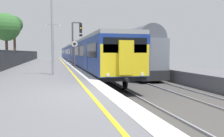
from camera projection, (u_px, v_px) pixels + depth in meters
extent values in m
cube|color=slate|center=(25.00, 112.00, 7.70)|extent=(6.40, 110.00, 1.00)
cube|color=silver|center=(111.00, 93.00, 8.36)|extent=(0.60, 110.00, 0.01)
cube|color=yellow|center=(90.00, 94.00, 8.18)|extent=(0.12, 110.00, 0.01)
cube|color=gray|center=(137.00, 118.00, 8.66)|extent=(0.07, 110.00, 0.08)
cube|color=gray|center=(172.00, 115.00, 9.00)|extent=(0.07, 110.00, 0.08)
cube|color=navy|center=(94.00, 54.00, 22.31)|extent=(2.80, 20.52, 2.30)
cube|color=black|center=(94.00, 68.00, 22.40)|extent=(2.64, 19.92, 0.25)
cube|color=#93999E|center=(94.00, 41.00, 22.22)|extent=(2.68, 20.52, 0.24)
cube|color=black|center=(79.00, 51.00, 21.95)|extent=(0.02, 18.92, 0.84)
cube|color=#1D3A98|center=(86.00, 56.00, 17.01)|extent=(0.03, 1.10, 1.90)
cube|color=#1D3A98|center=(74.00, 55.00, 26.95)|extent=(0.03, 1.10, 1.90)
cylinder|color=black|center=(101.00, 83.00, 14.82)|extent=(0.12, 0.84, 0.84)
cylinder|color=black|center=(125.00, 82.00, 15.19)|extent=(0.12, 0.84, 0.84)
cylinder|color=black|center=(78.00, 68.00, 29.67)|extent=(0.12, 0.84, 0.84)
cylinder|color=black|center=(90.00, 68.00, 30.04)|extent=(0.12, 0.84, 0.84)
cube|color=navy|center=(75.00, 53.00, 42.77)|extent=(2.80, 20.52, 2.30)
cube|color=black|center=(75.00, 60.00, 42.86)|extent=(2.64, 19.92, 0.25)
cube|color=#93999E|center=(75.00, 46.00, 42.69)|extent=(2.68, 20.52, 0.24)
cube|color=black|center=(67.00, 52.00, 42.42)|extent=(0.02, 18.92, 0.84)
cube|color=#1D3A98|center=(69.00, 54.00, 37.47)|extent=(0.03, 1.10, 1.90)
cube|color=#1D3A98|center=(66.00, 54.00, 47.42)|extent=(0.03, 1.10, 1.90)
cylinder|color=black|center=(74.00, 65.00, 35.29)|extent=(0.12, 0.84, 0.84)
cylinder|color=black|center=(84.00, 65.00, 35.66)|extent=(0.12, 0.84, 0.84)
cylinder|color=black|center=(68.00, 61.00, 50.14)|extent=(0.12, 0.84, 0.84)
cylinder|color=black|center=(76.00, 61.00, 50.51)|extent=(0.12, 0.84, 0.84)
cube|color=navy|center=(68.00, 53.00, 63.24)|extent=(2.80, 20.52, 2.30)
cube|color=black|center=(68.00, 58.00, 63.33)|extent=(2.64, 19.92, 0.25)
cube|color=#93999E|center=(68.00, 48.00, 63.15)|extent=(2.68, 20.52, 0.24)
cube|color=black|center=(63.00, 52.00, 62.89)|extent=(0.02, 18.92, 0.84)
cube|color=#1D3A98|center=(64.00, 53.00, 57.94)|extent=(0.03, 1.10, 1.90)
cube|color=#1D3A98|center=(62.00, 53.00, 67.88)|extent=(0.03, 1.10, 1.90)
cylinder|color=black|center=(67.00, 60.00, 55.76)|extent=(0.12, 0.84, 0.84)
cylinder|color=black|center=(73.00, 60.00, 56.13)|extent=(0.12, 0.84, 0.84)
cylinder|color=black|center=(64.00, 59.00, 70.60)|extent=(0.12, 0.84, 0.84)
cylinder|color=black|center=(69.00, 59.00, 70.97)|extent=(0.12, 0.84, 0.84)
cube|color=yellow|center=(125.00, 60.00, 12.42)|extent=(2.70, 0.10, 1.70)
cube|color=black|center=(125.00, 45.00, 12.36)|extent=(2.40, 0.08, 0.80)
cube|color=yellow|center=(126.00, 58.00, 12.27)|extent=(0.80, 0.24, 1.80)
cylinder|color=white|center=(108.00, 75.00, 12.19)|extent=(0.18, 0.06, 0.18)
cylinder|color=white|center=(142.00, 74.00, 12.64)|extent=(0.18, 0.06, 0.18)
cylinder|color=black|center=(127.00, 80.00, 12.21)|extent=(0.20, 0.35, 0.20)
cube|color=black|center=(75.00, 45.00, 42.67)|extent=(0.60, 0.90, 0.20)
cube|color=#232326|center=(128.00, 69.00, 25.21)|extent=(2.30, 14.55, 0.79)
cube|color=slate|center=(128.00, 54.00, 25.10)|extent=(2.60, 13.75, 2.55)
cylinder|color=#515660|center=(128.00, 42.00, 25.01)|extent=(2.39, 13.35, 2.39)
cylinder|color=black|center=(138.00, 75.00, 19.92)|extent=(0.12, 0.84, 0.84)
cylinder|color=black|center=(155.00, 75.00, 20.29)|extent=(0.12, 0.84, 0.84)
cylinder|color=black|center=(110.00, 67.00, 30.15)|extent=(0.12, 0.84, 0.84)
cylinder|color=black|center=(121.00, 67.00, 30.52)|extent=(0.12, 0.84, 0.84)
cube|color=#232326|center=(101.00, 63.00, 40.09)|extent=(2.30, 14.55, 0.79)
cube|color=slate|center=(101.00, 53.00, 39.97)|extent=(2.60, 13.75, 2.55)
cylinder|color=#515660|center=(100.00, 46.00, 39.89)|extent=(2.39, 13.35, 2.39)
cylinder|color=black|center=(102.00, 65.00, 34.80)|extent=(0.12, 0.84, 0.84)
cylinder|color=black|center=(112.00, 65.00, 35.17)|extent=(0.12, 0.84, 0.84)
cylinder|color=black|center=(91.00, 62.00, 45.03)|extent=(0.12, 0.84, 0.84)
cylinder|color=black|center=(99.00, 62.00, 45.40)|extent=(0.12, 0.84, 0.84)
cylinder|color=#47474C|center=(73.00, 44.00, 24.58)|extent=(0.18, 0.18, 4.53)
cube|color=#47474C|center=(77.00, 23.00, 24.53)|extent=(0.90, 0.12, 0.12)
cube|color=black|center=(81.00, 28.00, 24.66)|extent=(0.28, 0.20, 1.00)
cylinder|color=black|center=(81.00, 25.00, 24.52)|extent=(0.16, 0.04, 0.16)
cylinder|color=yellow|center=(81.00, 28.00, 24.54)|extent=(0.16, 0.04, 0.16)
cylinder|color=black|center=(81.00, 31.00, 24.56)|extent=(0.16, 0.04, 0.16)
cube|color=black|center=(81.00, 35.00, 24.71)|extent=(0.32, 0.16, 0.24)
cylinder|color=#59595B|center=(75.00, 56.00, 21.28)|extent=(0.08, 0.08, 2.15)
cylinder|color=black|center=(74.00, 44.00, 21.20)|extent=(0.59, 0.02, 0.59)
cylinder|color=silver|center=(74.00, 44.00, 21.19)|extent=(0.56, 0.02, 0.56)
cube|color=black|center=(75.00, 44.00, 21.17)|extent=(0.24, 0.01, 0.18)
cylinder|color=#93999E|center=(52.00, 32.00, 14.90)|extent=(0.14, 0.14, 5.48)
cylinder|color=#93999E|center=(53.00, 43.00, 32.55)|extent=(0.14, 0.14, 5.36)
cube|color=#93999E|center=(56.00, 25.00, 32.48)|extent=(0.90, 0.08, 0.08)
cylinder|color=silver|center=(60.00, 25.00, 32.59)|extent=(0.20, 0.20, 0.18)
cube|color=#93999E|center=(50.00, 24.00, 32.26)|extent=(0.90, 0.08, 0.08)
cylinder|color=silver|center=(46.00, 25.00, 32.16)|extent=(0.20, 0.20, 0.18)
cylinder|color=#38383D|center=(2.00, 61.00, 18.24)|extent=(0.07, 0.07, 1.61)
cylinder|color=#38383D|center=(22.00, 57.00, 29.56)|extent=(0.07, 0.07, 1.61)
cylinder|color=#38383D|center=(31.00, 56.00, 40.89)|extent=(0.07, 0.07, 1.61)
cylinder|color=#38383D|center=(36.00, 55.00, 52.21)|extent=(0.07, 0.07, 1.61)
cylinder|color=#473323|center=(15.00, 45.00, 40.94)|extent=(0.42, 0.42, 5.44)
sphere|color=#234C23|center=(14.00, 25.00, 40.70)|extent=(2.92, 2.92, 2.92)
sphere|color=#234C23|center=(14.00, 27.00, 40.61)|extent=(1.67, 1.67, 1.67)
cylinder|color=#473323|center=(7.00, 49.00, 32.29)|extent=(0.36, 0.36, 3.84)
sphere|color=#33662D|center=(6.00, 27.00, 32.08)|extent=(3.78, 3.78, 3.78)
sphere|color=#33662D|center=(7.00, 31.00, 32.51)|extent=(2.45, 2.45, 2.45)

